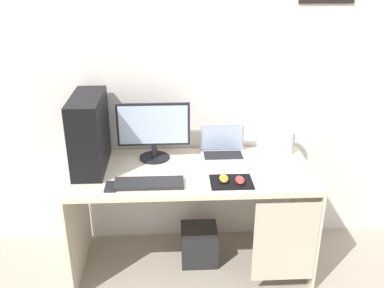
% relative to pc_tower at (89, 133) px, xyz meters
% --- Properties ---
extents(ground_plane, '(8.00, 8.00, 0.00)m').
position_rel_pc_tower_xyz_m(ground_plane, '(0.65, -0.08, -0.99)').
color(ground_plane, '#9E9384').
extents(wall_back, '(4.00, 0.05, 2.60)m').
position_rel_pc_tower_xyz_m(wall_back, '(0.65, 0.30, 0.31)').
color(wall_back, silver).
rests_on(wall_back, ground_plane).
extents(desk, '(1.56, 0.67, 0.75)m').
position_rel_pc_tower_xyz_m(desk, '(0.67, -0.09, -0.38)').
color(desk, beige).
rests_on(desk, ground_plane).
extents(pc_tower, '(0.19, 0.48, 0.48)m').
position_rel_pc_tower_xyz_m(pc_tower, '(0.00, 0.00, 0.00)').
color(pc_tower, black).
rests_on(pc_tower, desk).
extents(monitor, '(0.48, 0.20, 0.40)m').
position_rel_pc_tower_xyz_m(monitor, '(0.40, 0.10, -0.03)').
color(monitor, black).
rests_on(monitor, desk).
extents(laptop, '(0.30, 0.22, 0.22)m').
position_rel_pc_tower_xyz_m(laptop, '(0.88, 0.12, -0.20)').
color(laptop, '#B7BCC6').
rests_on(laptop, desk).
extents(speaker, '(0.09, 0.09, 0.16)m').
position_rel_pc_tower_xyz_m(speaker, '(1.33, 0.15, -0.16)').
color(speaker, '#B7BCC6').
rests_on(speaker, desk).
extents(keyboard, '(0.42, 0.14, 0.02)m').
position_rel_pc_tower_xyz_m(keyboard, '(0.38, -0.27, -0.23)').
color(keyboard, '#232326').
rests_on(keyboard, desk).
extents(mousepad, '(0.26, 0.20, 0.00)m').
position_rel_pc_tower_xyz_m(mousepad, '(0.88, -0.26, -0.24)').
color(mousepad, black).
rests_on(mousepad, desk).
extents(mouse_left, '(0.06, 0.10, 0.03)m').
position_rel_pc_tower_xyz_m(mouse_left, '(0.84, -0.25, -0.22)').
color(mouse_left, orange).
rests_on(mouse_left, mousepad).
extents(mouse_right, '(0.06, 0.10, 0.03)m').
position_rel_pc_tower_xyz_m(mouse_right, '(0.93, -0.28, -0.22)').
color(mouse_right, '#B23333').
rests_on(mouse_right, mousepad).
extents(cell_phone, '(0.07, 0.13, 0.01)m').
position_rel_pc_tower_xyz_m(cell_phone, '(0.15, -0.29, -0.24)').
color(cell_phone, '#232326').
rests_on(cell_phone, desk).
extents(subwoofer, '(0.25, 0.25, 0.25)m').
position_rel_pc_tower_xyz_m(subwoofer, '(0.71, -0.04, -0.86)').
color(subwoofer, '#232326').
rests_on(subwoofer, ground_plane).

